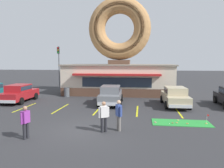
{
  "coord_description": "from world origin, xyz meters",
  "views": [
    {
      "loc": [
        3.07,
        -11.19,
        3.69
      ],
      "look_at": [
        0.89,
        5.0,
        2.0
      ],
      "focal_mm": 35.0,
      "sensor_mm": 36.0,
      "label": 1
    }
  ],
  "objects_px": {
    "car_grey": "(111,94)",
    "pedestrian_blue_sweater_man": "(104,115)",
    "trash_bin": "(67,92)",
    "putting_flag_pin": "(208,117)",
    "car_champagne": "(175,96)",
    "car_red": "(19,92)",
    "golf_ball": "(170,123)",
    "traffic_light_pole": "(59,61)",
    "pedestrian_hooded_kid": "(119,114)",
    "pedestrian_leather_jacket_man": "(26,121)"
  },
  "relations": [
    {
      "from": "car_grey",
      "to": "pedestrian_blue_sweater_man",
      "type": "relative_size",
      "value": 2.85
    },
    {
      "from": "trash_bin",
      "to": "putting_flag_pin",
      "type": "bearing_deg",
      "value": -36.29
    },
    {
      "from": "pedestrian_blue_sweater_man",
      "to": "car_champagne",
      "type": "bearing_deg",
      "value": 57.58
    },
    {
      "from": "car_red",
      "to": "pedestrian_blue_sweater_man",
      "type": "distance_m",
      "value": 11.79
    },
    {
      "from": "car_grey",
      "to": "trash_bin",
      "type": "xyz_separation_m",
      "value": [
        -5.11,
        3.25,
        -0.37
      ]
    },
    {
      "from": "trash_bin",
      "to": "pedestrian_blue_sweater_man",
      "type": "bearing_deg",
      "value": -61.75
    },
    {
      "from": "putting_flag_pin",
      "to": "car_champagne",
      "type": "height_order",
      "value": "car_champagne"
    },
    {
      "from": "car_red",
      "to": "putting_flag_pin",
      "type": "bearing_deg",
      "value": -19.14
    },
    {
      "from": "golf_ball",
      "to": "traffic_light_pole",
      "type": "height_order",
      "value": "traffic_light_pole"
    },
    {
      "from": "putting_flag_pin",
      "to": "car_champagne",
      "type": "bearing_deg",
      "value": 102.37
    },
    {
      "from": "pedestrian_hooded_kid",
      "to": "pedestrian_leather_jacket_man",
      "type": "xyz_separation_m",
      "value": [
        -4.28,
        -1.84,
        -0.04
      ]
    },
    {
      "from": "putting_flag_pin",
      "to": "golf_ball",
      "type": "bearing_deg",
      "value": -171.02
    },
    {
      "from": "trash_bin",
      "to": "car_champagne",
      "type": "bearing_deg",
      "value": -17.98
    },
    {
      "from": "car_red",
      "to": "car_grey",
      "type": "relative_size",
      "value": 0.99
    },
    {
      "from": "car_red",
      "to": "pedestrian_blue_sweater_man",
      "type": "xyz_separation_m",
      "value": [
        9.13,
        -7.46,
        0.03
      ]
    },
    {
      "from": "golf_ball",
      "to": "pedestrian_blue_sweater_man",
      "type": "bearing_deg",
      "value": -151.98
    },
    {
      "from": "trash_bin",
      "to": "traffic_light_pole",
      "type": "distance_m",
      "value": 9.27
    },
    {
      "from": "putting_flag_pin",
      "to": "pedestrian_hooded_kid",
      "type": "height_order",
      "value": "pedestrian_hooded_kid"
    },
    {
      "from": "golf_ball",
      "to": "putting_flag_pin",
      "type": "distance_m",
      "value": 2.28
    },
    {
      "from": "car_red",
      "to": "trash_bin",
      "type": "height_order",
      "value": "car_red"
    },
    {
      "from": "putting_flag_pin",
      "to": "pedestrian_hooded_kid",
      "type": "relative_size",
      "value": 0.33
    },
    {
      "from": "putting_flag_pin",
      "to": "pedestrian_hooded_kid",
      "type": "bearing_deg",
      "value": -159.48
    },
    {
      "from": "pedestrian_blue_sweater_man",
      "to": "pedestrian_leather_jacket_man",
      "type": "relative_size",
      "value": 1.02
    },
    {
      "from": "car_champagne",
      "to": "car_grey",
      "type": "relative_size",
      "value": 1.0
    },
    {
      "from": "putting_flag_pin",
      "to": "car_champagne",
      "type": "distance_m",
      "value": 5.27
    },
    {
      "from": "car_grey",
      "to": "pedestrian_leather_jacket_man",
      "type": "xyz_separation_m",
      "value": [
        -2.83,
        -9.03,
        0.01
      ]
    },
    {
      "from": "golf_ball",
      "to": "car_champagne",
      "type": "distance_m",
      "value": 5.65
    },
    {
      "from": "car_red",
      "to": "trash_bin",
      "type": "distance_m",
      "value": 4.73
    },
    {
      "from": "pedestrian_hooded_kid",
      "to": "trash_bin",
      "type": "relative_size",
      "value": 1.69
    },
    {
      "from": "car_champagne",
      "to": "car_red",
      "type": "relative_size",
      "value": 1.0
    },
    {
      "from": "putting_flag_pin",
      "to": "car_red",
      "type": "height_order",
      "value": "car_red"
    },
    {
      "from": "pedestrian_blue_sweater_man",
      "to": "pedestrian_leather_jacket_man",
      "type": "xyz_separation_m",
      "value": [
        -3.53,
        -1.47,
        -0.02
      ]
    },
    {
      "from": "trash_bin",
      "to": "pedestrian_hooded_kid",
      "type": "bearing_deg",
      "value": -57.88
    },
    {
      "from": "golf_ball",
      "to": "pedestrian_hooded_kid",
      "type": "bearing_deg",
      "value": -151.5
    },
    {
      "from": "golf_ball",
      "to": "putting_flag_pin",
      "type": "relative_size",
      "value": 0.08
    },
    {
      "from": "car_champagne",
      "to": "pedestrian_leather_jacket_man",
      "type": "xyz_separation_m",
      "value": [
        -8.23,
        -8.87,
        0.01
      ]
    },
    {
      "from": "pedestrian_blue_sweater_man",
      "to": "traffic_light_pole",
      "type": "bearing_deg",
      "value": 117.37
    },
    {
      "from": "putting_flag_pin",
      "to": "trash_bin",
      "type": "height_order",
      "value": "trash_bin"
    },
    {
      "from": "car_champagne",
      "to": "trash_bin",
      "type": "height_order",
      "value": "car_champagne"
    },
    {
      "from": "putting_flag_pin",
      "to": "pedestrian_leather_jacket_man",
      "type": "bearing_deg",
      "value": -158.22
    },
    {
      "from": "car_grey",
      "to": "pedestrian_hooded_kid",
      "type": "height_order",
      "value": "pedestrian_hooded_kid"
    },
    {
      "from": "golf_ball",
      "to": "trash_bin",
      "type": "relative_size",
      "value": 0.04
    },
    {
      "from": "pedestrian_hooded_kid",
      "to": "pedestrian_leather_jacket_man",
      "type": "distance_m",
      "value": 4.65
    },
    {
      "from": "car_champagne",
      "to": "trash_bin",
      "type": "bearing_deg",
      "value": 162.02
    },
    {
      "from": "traffic_light_pole",
      "to": "golf_ball",
      "type": "bearing_deg",
      "value": -51.6
    },
    {
      "from": "traffic_light_pole",
      "to": "putting_flag_pin",
      "type": "bearing_deg",
      "value": -46.6
    },
    {
      "from": "pedestrian_blue_sweater_man",
      "to": "traffic_light_pole",
      "type": "height_order",
      "value": "traffic_light_pole"
    },
    {
      "from": "car_champagne",
      "to": "car_grey",
      "type": "height_order",
      "value": "same"
    },
    {
      "from": "pedestrian_leather_jacket_man",
      "to": "traffic_light_pole",
      "type": "distance_m",
      "value": 21.18
    },
    {
      "from": "pedestrian_blue_sweater_man",
      "to": "trash_bin",
      "type": "xyz_separation_m",
      "value": [
        -5.81,
        10.81,
        -0.4
      ]
    }
  ]
}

